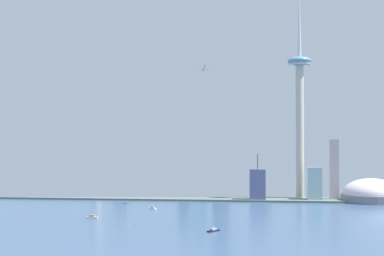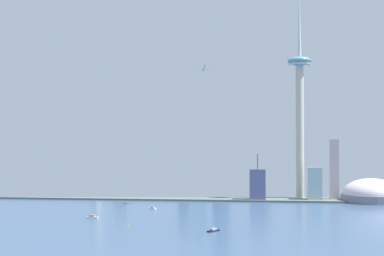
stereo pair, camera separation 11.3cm
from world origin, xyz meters
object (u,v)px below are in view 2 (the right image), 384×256
Objects in this scene: skyscraper_8 at (258,185)px; boat_1 at (92,217)px; skyscraper_5 at (96,163)px; skyscraper_9 at (219,151)px; skyscraper_0 at (268,183)px; channel_buoy_1 at (129,226)px; observation_tower at (300,96)px; channel_buoy_2 at (112,225)px; boat_0 at (153,208)px; airplane at (204,70)px; stadium_dome at (372,195)px; skyscraper_1 at (225,150)px; skyscraper_7 at (334,170)px; boat_3 at (213,230)px; skyscraper_6 at (199,172)px; channel_buoy_0 at (74,214)px; skyscraper_3 at (314,184)px; skyscraper_2 at (121,179)px; skyscraper_4 at (184,177)px.

boat_1 is at bearing -129.35° from skyscraper_8.
skyscraper_5 is 237.90m from skyscraper_9.
skyscraper_0 is 22.51× the size of channel_buoy_1.
boat_1 is at bearing -134.18° from observation_tower.
channel_buoy_1 is 1.28× the size of channel_buoy_2.
skyscraper_8 is 6.60× the size of boat_0.
observation_tower reaches higher than skyscraper_0.
airplane reaches higher than boat_1.
boat_0 is (-225.04, -177.65, -178.76)m from observation_tower.
airplane is at bearing 76.96° from channel_buoy_1.
skyscraper_5 is at bearing -174.62° from skyscraper_9.
skyscraper_8 is 33.08× the size of channel_buoy_1.
skyscraper_9 reaches higher than channel_buoy_2.
stadium_dome is 1.86× the size of skyscraper_0.
skyscraper_1 reaches higher than skyscraper_8.
boat_0 is 6.43× the size of channel_buoy_2.
channel_buoy_2 is at bearing -104.79° from skyscraper_1.
skyscraper_7 is 1.31× the size of skyscraper_8.
boat_1 is 0.88× the size of boat_3.
observation_tower is 3.06× the size of skyscraper_5.
skyscraper_5 is 287.64m from boat_0.
skyscraper_6 is 303.42m from channel_buoy_0.
channel_buoy_1 is (-143.82, -324.28, -25.82)m from skyscraper_8.
skyscraper_6 reaches higher than channel_buoy_1.
channel_buoy_2 is at bearing -128.09° from skyscraper_3.
skyscraper_2 is at bearing 156.49° from skyscraper_6.
skyscraper_6 is 8.05× the size of boat_0.
skyscraper_0 is 134.27m from skyscraper_6.
skyscraper_1 reaches higher than skyscraper_3.
observation_tower is at bearing -165.14° from boat_3.
skyscraper_8 is at bearing -155.35° from boat_3.
skyscraper_3 is (22.25, -23.31, -151.49)m from observation_tower.
skyscraper_0 reaches higher than boat_3.
skyscraper_0 is 0.95× the size of skyscraper_3.
observation_tower reaches higher than skyscraper_3.
skyscraper_7 reaches higher than boat_3.
channel_buoy_1 is (-331.66, -332.41, -10.28)m from stadium_dome.
skyscraper_5 is at bearing 107.94° from boat_1.
stadium_dome is at bearing -90.27° from airplane.
observation_tower reaches higher than skyscraper_1.
skyscraper_1 is at bearing 157.05° from skyscraper_3.
skyscraper_0 is at bearing 152.68° from stadium_dome.
skyscraper_3 reaches higher than channel_buoy_1.
boat_1 reaches higher than channel_buoy_1.
channel_buoy_2 is (-12.76, -177.42, -0.42)m from boat_0.
skyscraper_3 is 2.37× the size of airplane.
skyscraper_4 reaches higher than boat_1.
boat_3 is (-172.59, -367.49, -50.76)m from skyscraper_7.
skyscraper_4 is at bearing -19.05° from skyscraper_2.
skyscraper_3 is 413.57m from channel_buoy_0.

